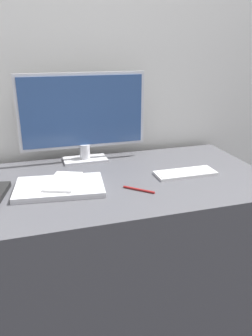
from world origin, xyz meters
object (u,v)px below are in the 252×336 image
Objects in this scene: monitor at (83,115)px; laptop at (60,187)px; pen at (139,190)px; ereader at (63,181)px; keyboard at (185,173)px.

monitor is 1.64× the size of laptop.
monitor is 5.80× the size of pen.
laptop is at bearing 161.25° from pen.
pen is at bearing -22.67° from ereader.
keyboard is 0.53m from ereader.
pen is (0.14, -0.41, -0.22)m from monitor.
ereader reaches higher than laptop.
pen is (0.28, -0.12, -0.02)m from ereader.
keyboard reaches higher than pen.
keyboard is at bearing 22.42° from pen.
laptop is (-0.54, -0.00, 0.00)m from keyboard.
laptop is 0.03m from ereader.
pen is at bearing -157.58° from keyboard.
laptop reaches higher than pen.
pen is at bearing -71.57° from monitor.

